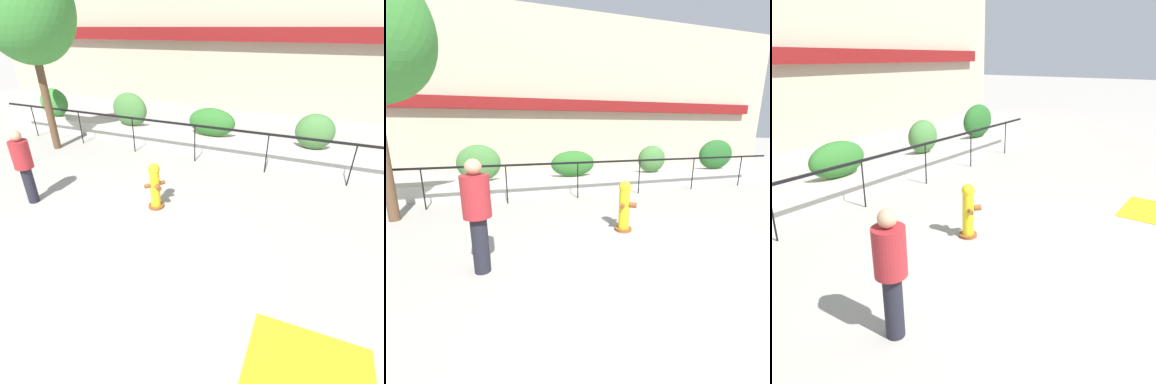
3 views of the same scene
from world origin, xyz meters
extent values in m
plane|color=#9E9991|center=(0.00, 0.00, 0.00)|extent=(120.00, 120.00, 0.00)
cube|color=#B7B2A8|center=(0.00, 6.00, 0.25)|extent=(18.00, 0.70, 0.50)
cube|color=black|center=(0.00, 4.90, 1.12)|extent=(15.00, 0.05, 0.06)
cylinder|color=black|center=(-2.14, 4.90, 0.57)|extent=(0.04, 0.04, 1.15)
cylinder|color=black|center=(0.00, 4.90, 0.57)|extent=(0.04, 0.04, 1.15)
cylinder|color=black|center=(2.14, 4.90, 0.57)|extent=(0.04, 0.04, 1.15)
cylinder|color=black|center=(4.29, 4.90, 0.57)|extent=(0.04, 0.04, 1.15)
cylinder|color=black|center=(6.43, 4.90, 0.57)|extent=(0.04, 0.04, 1.15)
ellipsoid|color=#2D6B28|center=(0.15, 6.00, 0.95)|extent=(1.55, 0.63, 0.90)
ellipsoid|color=#427538|center=(3.27, 6.00, 1.01)|extent=(1.09, 0.69, 1.02)
ellipsoid|color=#235B23|center=(6.27, 6.00, 1.10)|extent=(1.58, 0.63, 1.20)
cylinder|color=brown|center=(0.19, 2.07, 0.03)|extent=(0.50, 0.50, 0.06)
cylinder|color=gold|center=(0.19, 2.07, 0.48)|extent=(0.31, 0.31, 0.85)
sphere|color=gold|center=(0.19, 2.07, 0.95)|extent=(0.25, 0.25, 0.25)
cylinder|color=brown|center=(0.33, 1.95, 0.59)|extent=(0.18, 0.18, 0.11)
cylinder|color=brown|center=(0.08, 1.93, 0.59)|extent=(0.15, 0.15, 0.09)
cylinder|color=brown|center=(0.30, 2.20, 0.59)|extent=(0.15, 0.15, 0.09)
cylinder|color=black|center=(-2.61, 1.18, 0.44)|extent=(0.26, 0.26, 0.88)
cylinder|color=maroon|center=(-2.61, 1.18, 1.19)|extent=(0.43, 0.43, 0.62)
sphere|color=tan|center=(-2.61, 1.18, 1.61)|extent=(0.23, 0.23, 0.23)
camera|label=1|loc=(3.18, -3.05, 3.64)|focal=28.00mm
camera|label=2|loc=(-2.21, -2.62, 2.13)|focal=24.00mm
camera|label=3|loc=(-5.21, -1.79, 3.32)|focal=35.00mm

